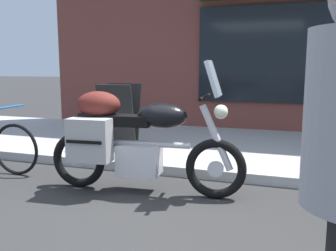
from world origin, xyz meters
TOP-DOWN VIEW (x-y plane):
  - ground_plane at (0.00, 0.00)m, footprint 80.00×80.00m
  - touring_motorcycle at (-0.50, 0.55)m, footprint 2.13×0.78m
  - sandwich_board_sign at (-1.34, 1.99)m, footprint 0.55×0.42m

SIDE VIEW (x-z plane):
  - ground_plane at x=0.00m, z-range 0.00..0.00m
  - touring_motorcycle at x=-0.50m, z-range -0.10..1.29m
  - sandwich_board_sign at x=-1.34m, z-range 0.12..1.08m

